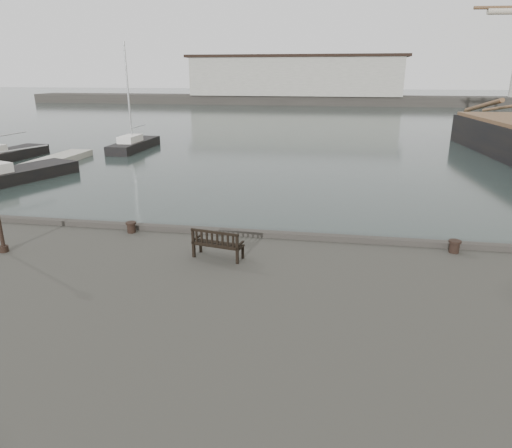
{
  "coord_description": "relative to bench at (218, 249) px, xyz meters",
  "views": [
    {
      "loc": [
        1.66,
        -14.42,
        6.79
      ],
      "look_at": [
        -0.75,
        -0.5,
        2.1
      ],
      "focal_mm": 32.0,
      "sensor_mm": 36.0,
      "label": 1
    }
  ],
  "objects": [
    {
      "name": "bollard_left",
      "position": [
        -3.51,
        1.71,
        -0.09
      ],
      "size": [
        0.37,
        0.37,
        0.37
      ],
      "primitive_type": "cylinder",
      "rotation": [
        0.0,
        0.0,
        0.05
      ],
      "color": "black",
      "rests_on": "quay"
    },
    {
      "name": "ground",
      "position": [
        1.59,
        2.25,
        -1.84
      ],
      "size": [
        400.0,
        400.0,
        0.0
      ],
      "primitive_type": "plane",
      "color": "black",
      "rests_on": "ground"
    },
    {
      "name": "yacht_d",
      "position": [
        -15.15,
        27.77,
        -1.6
      ],
      "size": [
        2.07,
        7.72,
        9.97
      ],
      "rotation": [
        0.0,
        0.0,
        0.0
      ],
      "color": "black",
      "rests_on": "ground"
    },
    {
      "name": "bench",
      "position": [
        0.0,
        0.0,
        0.0
      ],
      "size": [
        1.59,
        0.8,
        0.87
      ],
      "rotation": [
        0.0,
        0.0,
        -0.19
      ],
      "color": "black",
      "rests_on": "quay"
    },
    {
      "name": "breakwater",
      "position": [
        -2.96,
        94.25,
        2.46
      ],
      "size": [
        140.0,
        9.5,
        12.2
      ],
      "color": "#383530",
      "rests_on": "ground"
    },
    {
      "name": "bollard_right",
      "position": [
        7.01,
        1.65,
        -0.08
      ],
      "size": [
        0.47,
        0.47,
        0.39
      ],
      "primitive_type": "cylinder",
      "rotation": [
        0.0,
        0.0,
        0.32
      ],
      "color": "black",
      "rests_on": "quay"
    }
  ]
}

